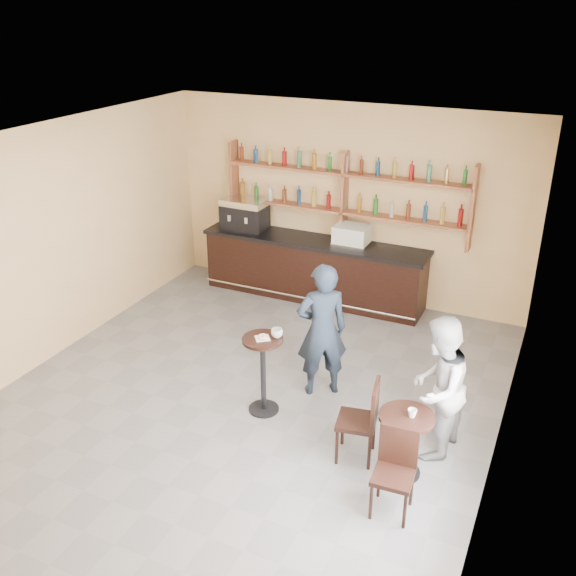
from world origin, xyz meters
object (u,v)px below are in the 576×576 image
at_px(pedestal_table, 263,375).
at_px(pastry_case, 352,236).
at_px(patron_second, 437,388).
at_px(chair_west, 357,420).
at_px(chair_south, 393,476).
at_px(bar_counter, 314,269).
at_px(cafe_table, 404,445).
at_px(espresso_machine, 245,214).
at_px(man_main, 322,330).

bearing_deg(pedestal_table, pastry_case, 91.25).
relative_size(pastry_case, patron_second, 0.34).
xyz_separation_m(pastry_case, patron_second, (2.12, -3.18, -0.37)).
distance_m(chair_west, chair_south, 0.89).
xyz_separation_m(chair_west, patron_second, (0.74, 0.45, 0.35)).
xyz_separation_m(bar_counter, cafe_table, (2.57, -3.69, -0.14)).
bearing_deg(espresso_machine, chair_west, -50.49).
relative_size(bar_counter, patron_second, 2.29).
xyz_separation_m(bar_counter, man_main, (1.19, -2.59, 0.37)).
distance_m(pastry_case, patron_second, 3.84).
height_order(pastry_case, pedestal_table, pastry_case).
xyz_separation_m(pastry_case, pedestal_table, (0.07, -3.28, -0.69)).
height_order(bar_counter, man_main, man_main).
bearing_deg(man_main, patron_second, 124.66).
bearing_deg(espresso_machine, man_main, -49.17).
bearing_deg(pastry_case, man_main, -83.14).
xyz_separation_m(bar_counter, chair_south, (2.62, -4.29, -0.07)).
relative_size(espresso_machine, chair_south, 0.83).
xyz_separation_m(bar_counter, espresso_machine, (-1.28, 0.00, 0.78)).
distance_m(cafe_table, chair_south, 0.61).
distance_m(bar_counter, pastry_case, 0.93).
xyz_separation_m(bar_counter, chair_west, (2.02, -3.64, -0.03)).
distance_m(espresso_machine, chair_south, 5.86).
relative_size(chair_west, patron_second, 0.58).
relative_size(bar_counter, chair_south, 4.23).
bearing_deg(pedestal_table, chair_west, -15.18).
bearing_deg(patron_second, pastry_case, -138.72).
distance_m(bar_counter, patron_second, 4.23).
xyz_separation_m(chair_south, patron_second, (0.14, 1.10, 0.38)).
relative_size(bar_counter, chair_west, 3.96).
bearing_deg(bar_counter, chair_west, -60.90).
bearing_deg(cafe_table, pastry_case, 117.68).
bearing_deg(pedestal_table, espresso_machine, 121.31).
bearing_deg(cafe_table, bar_counter, 124.93).
height_order(pedestal_table, patron_second, patron_second).
height_order(pastry_case, patron_second, patron_second).
relative_size(bar_counter, pedestal_table, 3.77).
bearing_deg(cafe_table, pedestal_table, 167.70).
bearing_deg(pastry_case, cafe_table, -67.34).
distance_m(pastry_case, man_main, 2.67).
relative_size(espresso_machine, cafe_table, 1.00).
bearing_deg(chair_west, cafe_table, 74.78).
bearing_deg(cafe_table, chair_south, -85.24).
distance_m(pedestal_table, chair_west, 1.36).
distance_m(pedestal_table, chair_south, 2.16).
height_order(man_main, chair_south, man_main).
height_order(pastry_case, chair_south, pastry_case).
bearing_deg(pedestal_table, bar_counter, 102.25).
height_order(pedestal_table, cafe_table, pedestal_table).
bearing_deg(man_main, bar_counter, -100.18).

